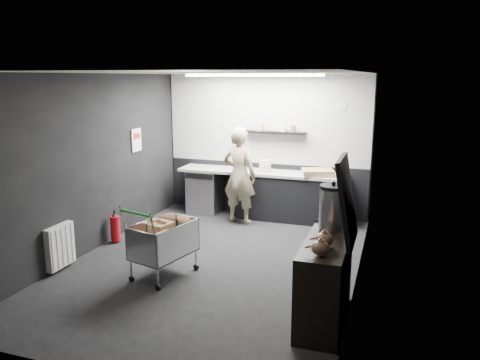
% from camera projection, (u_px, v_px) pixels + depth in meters
% --- Properties ---
extents(floor, '(5.50, 5.50, 0.00)m').
position_uv_depth(floor, '(214.00, 263.00, 6.79)').
color(floor, black).
rests_on(floor, ground).
extents(ceiling, '(5.50, 5.50, 0.00)m').
position_uv_depth(ceiling, '(212.00, 73.00, 6.20)').
color(ceiling, white).
rests_on(ceiling, wall_back).
extents(wall_back, '(5.50, 0.00, 5.50)m').
position_uv_depth(wall_back, '(266.00, 145.00, 9.04)').
color(wall_back, black).
rests_on(wall_back, floor).
extents(wall_front, '(5.50, 0.00, 5.50)m').
position_uv_depth(wall_front, '(92.00, 234.00, 3.95)').
color(wall_front, black).
rests_on(wall_front, floor).
extents(wall_left, '(0.00, 5.50, 5.50)m').
position_uv_depth(wall_left, '(91.00, 164.00, 7.11)').
color(wall_left, black).
rests_on(wall_left, floor).
extents(wall_right, '(0.00, 5.50, 5.50)m').
position_uv_depth(wall_right, '(361.00, 182.00, 5.87)').
color(wall_right, black).
rests_on(wall_right, floor).
extents(kitchen_wall_panel, '(3.95, 0.02, 1.70)m').
position_uv_depth(kitchen_wall_panel, '(266.00, 119.00, 8.91)').
color(kitchen_wall_panel, '#B0AFAB').
rests_on(kitchen_wall_panel, wall_back).
extents(dado_panel, '(3.95, 0.02, 1.00)m').
position_uv_depth(dado_panel, '(265.00, 188.00, 9.20)').
color(dado_panel, black).
rests_on(dado_panel, wall_back).
extents(floating_shelf, '(1.20, 0.22, 0.04)m').
position_uv_depth(floating_shelf, '(275.00, 132.00, 8.80)').
color(floating_shelf, black).
rests_on(floating_shelf, wall_back).
extents(wall_clock, '(0.20, 0.03, 0.20)m').
position_uv_depth(wall_clock, '(341.00, 105.00, 8.40)').
color(wall_clock, silver).
rests_on(wall_clock, wall_back).
extents(poster, '(0.02, 0.30, 0.40)m').
position_uv_depth(poster, '(136.00, 140.00, 8.27)').
color(poster, white).
rests_on(poster, wall_left).
extents(poster_red_band, '(0.02, 0.22, 0.10)m').
position_uv_depth(poster_red_band, '(136.00, 136.00, 8.25)').
color(poster_red_band, red).
rests_on(poster_red_band, poster).
extents(radiator, '(0.10, 0.50, 0.60)m').
position_uv_depth(radiator, '(60.00, 246.00, 6.48)').
color(radiator, silver).
rests_on(radiator, wall_left).
extents(ceiling_strip, '(2.40, 0.20, 0.04)m').
position_uv_depth(ceiling_strip, '(253.00, 75.00, 7.92)').
color(ceiling_strip, white).
rests_on(ceiling_strip, ceiling).
extents(prep_counter, '(3.20, 0.61, 0.90)m').
position_uv_depth(prep_counter, '(268.00, 194.00, 8.88)').
color(prep_counter, black).
rests_on(prep_counter, floor).
extents(person, '(0.71, 0.53, 1.78)m').
position_uv_depth(person, '(239.00, 175.00, 8.50)').
color(person, beige).
rests_on(person, floor).
extents(shopping_cart, '(0.76, 1.06, 1.02)m').
position_uv_depth(shopping_cart, '(163.00, 242.00, 6.26)').
color(shopping_cart, silver).
rests_on(shopping_cart, floor).
extents(sideboard, '(0.53, 1.23, 1.84)m').
position_uv_depth(sideboard, '(326.00, 271.00, 5.09)').
color(sideboard, black).
rests_on(sideboard, floor).
extents(fire_extinguisher, '(0.16, 0.16, 0.51)m').
position_uv_depth(fire_extinguisher, '(115.00, 228.00, 7.59)').
color(fire_extinguisher, '#B00B15').
rests_on(fire_extinguisher, floor).
extents(cardboard_box, '(0.65, 0.56, 0.11)m').
position_uv_depth(cardboard_box, '(318.00, 172.00, 8.44)').
color(cardboard_box, '#A97F5A').
rests_on(cardboard_box, prep_counter).
extents(pink_tub, '(0.22, 0.22, 0.22)m').
position_uv_depth(pink_tub, '(265.00, 166.00, 8.78)').
color(pink_tub, white).
rests_on(pink_tub, prep_counter).
extents(white_container, '(0.20, 0.16, 0.16)m').
position_uv_depth(white_container, '(265.00, 168.00, 8.74)').
color(white_container, silver).
rests_on(white_container, prep_counter).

